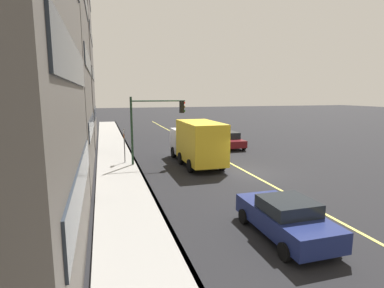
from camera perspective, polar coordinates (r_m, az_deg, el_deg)
The scene contains 10 objects.
ground at distance 20.75m, azimuth 10.52°, elevation -5.35°, with size 200.00×200.00×0.00m, color black.
sidewalk_slab at distance 18.59m, azimuth -13.05°, elevation -6.95°, with size 80.00×2.91×0.15m, color gray.
curb_edge at distance 18.71m, azimuth -8.82°, elevation -6.71°, with size 80.00×0.16×0.15m, color slate.
lane_stripe_center at distance 20.75m, azimuth 10.52°, elevation -5.34°, with size 80.00×0.16×0.01m, color #D8CC4C.
building_glass_right at distance 36.23m, azimuth -26.54°, elevation 21.34°, with size 11.60×9.38×26.60m.
car_navy at distance 11.95m, azimuth 17.13°, elevation -13.03°, with size 4.41×2.08×1.48m.
car_maroon at distance 29.82m, azimuth 6.96°, elevation 0.78°, with size 4.14×2.00×1.55m.
truck_yellow at distance 22.45m, azimuth 0.98°, elevation 0.42°, with size 7.27×2.55×3.27m.
traffic_light_mast at distance 22.26m, azimuth -7.11°, elevation 4.82°, with size 0.28×4.05×5.03m.
street_sign_post at distance 23.06m, azimuth -12.60°, elevation 0.11°, with size 0.60×0.08×2.70m.
Camera 1 is at (-17.83, 9.23, 5.23)m, focal length 28.40 mm.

